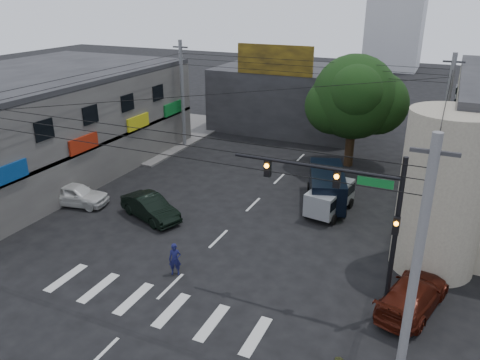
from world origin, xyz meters
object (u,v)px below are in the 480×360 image
Objects in this scene: utility_pole_far_left at (182,95)px; utility_pole_far_right at (444,121)px; navy_van at (326,188)px; traffic_gantry at (355,207)px; utility_pole_near_right at (416,270)px; dark_sedan at (150,207)px; street_tree at (354,97)px; silver_minivan at (330,200)px; maroon_sedan at (413,295)px; white_compact at (75,194)px; traffic_officer at (175,259)px.

utility_pole_far_right is at bearing 0.00° from utility_pole_far_left.
utility_pole_far_left is 1.57× the size of navy_van.
utility_pole_far_right reaches higher than navy_van.
traffic_gantry is 0.78× the size of utility_pole_far_right.
utility_pole_near_right is 17.43m from dark_sedan.
street_tree is 1.21× the size of traffic_gantry.
street_tree is 6.63m from utility_pole_far_right.
utility_pole_far_left is 17.69m from silver_minivan.
maroon_sedan is 1.21× the size of silver_minivan.
utility_pole_far_right reaches higher than traffic_gantry.
utility_pole_far_left is 2.03× the size of white_compact.
white_compact is (0.00, -13.75, -3.87)m from utility_pole_far_left.
utility_pole_far_right is 1.97× the size of dark_sedan.
utility_pole_near_right is 15.45m from navy_van.
navy_van is at bearing -24.85° from utility_pole_far_left.
silver_minivan is 11.15m from traffic_officer.
traffic_officer reaches higher than white_compact.
traffic_officer is at bearing 140.18° from navy_van.
utility_pole_far_left reaches higher than navy_van.
utility_pole_far_left reaches higher than street_tree.
street_tree is at bearing 171.25° from utility_pole_far_right.
navy_van is at bearing 43.64° from traffic_officer.
silver_minivan is (-5.71, 12.41, -3.72)m from utility_pole_near_right.
utility_pole_near_right reaches higher than traffic_officer.
dark_sedan is at bearing -67.46° from utility_pole_far_left.
street_tree is 1.48× the size of navy_van.
utility_pole_far_left is at bearing -176.05° from street_tree.
white_compact is 11.03m from traffic_officer.
utility_pole_near_right is (2.68, -3.50, -0.23)m from traffic_gantry.
silver_minivan is 1.40m from navy_van.
traffic_officer is (10.17, -18.00, -3.77)m from utility_pole_far_left.
white_compact is at bearing 169.92° from traffic_gantry.
silver_minivan is at bearing -80.60° from white_compact.
utility_pole_far_left is at bearing 95.30° from traffic_officer.
utility_pole_near_right is 1.00× the size of utility_pole_far_left.
traffic_gantry is 5.01m from maroon_sedan.
utility_pole_far_right is 2.14× the size of silver_minivan.
dark_sedan is (5.56, -13.40, -3.87)m from utility_pole_far_left.
utility_pole_near_right is (6.50, -21.50, -0.87)m from street_tree.
utility_pole_near_right is 5.55× the size of traffic_officer.
traffic_officer is at bearing -102.82° from street_tree.
street_tree is 0.95× the size of utility_pole_far_right.
traffic_officer is at bearing -121.02° from utility_pole_far_right.
utility_pole_far_right is (2.68, 17.00, -0.23)m from traffic_gantry.
utility_pole_near_right is 1.00× the size of utility_pole_far_right.
utility_pole_far_left is at bearing -22.55° from maroon_sedan.
white_compact is 0.87× the size of maroon_sedan.
traffic_officer is (-10.83, -1.96, 0.12)m from maroon_sedan.
traffic_gantry is 4.34× the size of traffic_officer.
navy_van is 12.07m from traffic_officer.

